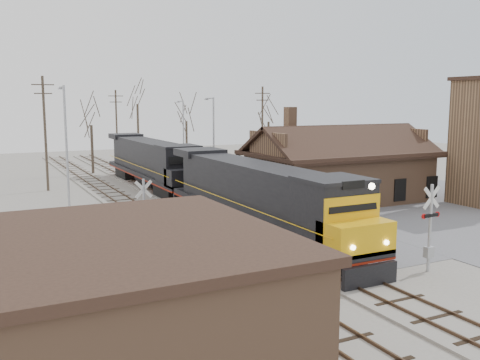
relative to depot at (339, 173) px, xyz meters
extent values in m
plane|color=gray|center=(-11.99, -12.00, -2.41)|extent=(140.00, 140.00, 0.00)
cube|color=#59595E|center=(-11.99, -12.00, -2.39)|extent=(60.00, 9.00, 0.03)
cube|color=#59595E|center=(6.01, -8.00, -2.39)|extent=(22.00, 26.00, 0.03)
cube|color=gray|center=(-11.99, 3.00, -2.35)|extent=(3.40, 90.00, 0.12)
cube|color=#473323|center=(-12.71, 3.00, -2.24)|extent=(0.08, 90.00, 0.14)
cube|color=#473323|center=(-11.27, 3.00, -2.24)|extent=(0.08, 90.00, 0.14)
cube|color=gray|center=(-16.49, 3.00, -2.35)|extent=(3.40, 90.00, 0.12)
cube|color=#473323|center=(-17.21, 3.00, -2.24)|extent=(0.08, 90.00, 0.14)
cube|color=#473323|center=(-15.77, 3.00, -2.24)|extent=(0.08, 90.00, 0.14)
cube|color=#876046|center=(0.01, 0.00, -0.41)|extent=(14.00, 8.00, 4.00)
cube|color=black|center=(0.01, 0.00, 1.69)|extent=(15.20, 9.20, 0.30)
cube|color=black|center=(0.01, -2.30, 2.69)|extent=(15.00, 4.71, 2.66)
cube|color=black|center=(0.01, 2.30, 2.69)|extent=(15.00, 4.71, 2.66)
cube|color=#876046|center=(-3.99, 1.50, 4.39)|extent=(0.80, 0.80, 2.20)
cube|color=#876046|center=(-24.99, -20.00, -0.41)|extent=(12.00, 10.00, 4.00)
cube|color=black|center=(-24.99, -20.00, 1.74)|extent=(12.40, 10.40, 0.30)
cube|color=black|center=(-11.99, -14.28, -1.82)|extent=(2.65, 4.23, 1.06)
cube|color=black|center=(-11.99, -0.53, -1.82)|extent=(2.65, 4.23, 1.06)
cube|color=black|center=(-11.99, -7.40, -0.98)|extent=(3.17, 21.16, 0.37)
cube|color=maroon|center=(-11.99, -7.40, -1.21)|extent=(3.19, 21.16, 0.13)
cube|color=black|center=(-11.99, -6.08, 0.66)|extent=(2.75, 15.34, 2.96)
cube|color=black|center=(-11.99, -15.23, 0.66)|extent=(3.17, 2.96, 2.96)
cube|color=#E4A80C|center=(-11.99, -17.03, -0.24)|extent=(3.17, 1.90, 1.48)
cube|color=black|center=(-11.99, -18.09, -1.82)|extent=(2.96, 0.25, 1.06)
cylinder|color=#FFF2CC|center=(-11.99, -18.01, 2.25)|extent=(0.30, 0.10, 0.30)
cube|color=black|center=(-11.99, 7.38, -1.82)|extent=(2.65, 4.23, 1.06)
cube|color=black|center=(-11.99, 21.13, -1.82)|extent=(2.65, 4.23, 1.06)
cube|color=black|center=(-11.99, 14.26, -0.98)|extent=(3.17, 21.16, 0.37)
cube|color=maroon|center=(-11.99, 14.26, -1.21)|extent=(3.19, 21.16, 0.13)
cube|color=black|center=(-11.99, 15.58, 0.66)|extent=(2.75, 15.34, 2.96)
cube|color=black|center=(-11.99, 6.43, 0.66)|extent=(3.17, 2.96, 2.96)
cube|color=black|center=(-11.99, 4.63, -0.24)|extent=(3.17, 1.90, 1.48)
cube|color=black|center=(-11.99, 3.58, -1.82)|extent=(2.96, 0.25, 1.06)
cylinder|color=#A5A8AD|center=(-7.75, -17.44, -0.22)|extent=(0.15, 0.15, 4.37)
cube|color=silver|center=(-7.75, -17.44, 1.31)|extent=(1.14, 0.13, 1.14)
cube|color=silver|center=(-7.75, -17.44, 1.31)|extent=(1.14, 0.13, 1.14)
cube|color=black|center=(-7.75, -17.44, 0.43)|extent=(0.99, 0.22, 0.16)
cylinder|color=#B20C0C|center=(-8.24, -17.48, 0.43)|extent=(0.27, 0.10, 0.26)
cylinder|color=#B20C0C|center=(-7.26, -17.40, 0.43)|extent=(0.27, 0.10, 0.26)
cube|color=#A5A8AD|center=(-7.75, -17.44, -1.42)|extent=(0.44, 0.33, 0.55)
cylinder|color=#A5A8AD|center=(-18.97, -6.85, -0.41)|extent=(0.14, 0.14, 3.99)
cube|color=silver|center=(-18.97, -6.85, 0.99)|extent=(1.05, 0.06, 1.04)
cube|color=silver|center=(-18.97, -6.85, 0.99)|extent=(1.05, 0.06, 1.04)
cube|color=black|center=(-18.97, -6.85, 0.19)|extent=(0.90, 0.17, 0.15)
cylinder|color=#B20C0C|center=(-18.52, -6.84, 0.19)|extent=(0.24, 0.09, 0.24)
cylinder|color=#B20C0C|center=(-19.42, -6.86, 0.19)|extent=(0.24, 0.09, 0.24)
cube|color=#A5A8AD|center=(-18.97, -6.85, -1.51)|extent=(0.40, 0.30, 0.50)
cylinder|color=#A5A8AD|center=(-21.30, 4.72, 2.35)|extent=(0.18, 0.18, 9.50)
cylinder|color=#A5A8AD|center=(-21.30, 5.62, 7.00)|extent=(0.12, 1.80, 0.12)
cube|color=#A5A8AD|center=(-21.30, 6.42, 6.90)|extent=(0.25, 0.50, 0.12)
cylinder|color=#A5A8AD|center=(-6.82, 10.62, 1.96)|extent=(0.18, 0.18, 8.74)
cylinder|color=#A5A8AD|center=(-6.82, 11.52, 6.24)|extent=(0.12, 1.80, 0.12)
cube|color=#A5A8AD|center=(-6.82, 12.32, 6.14)|extent=(0.25, 0.50, 0.12)
cylinder|color=#A5A8AD|center=(-5.22, 22.92, 1.83)|extent=(0.18, 0.18, 8.47)
cylinder|color=#A5A8AD|center=(-5.22, 23.82, 5.96)|extent=(0.12, 1.80, 0.12)
cube|color=#A5A8AD|center=(-5.22, 24.62, 5.86)|extent=(0.25, 0.50, 0.12)
cylinder|color=#382D23|center=(-21.32, 16.57, 2.93)|extent=(0.24, 0.24, 10.67)
cube|color=#382D23|center=(-21.32, 16.57, 7.47)|extent=(2.00, 0.10, 0.10)
cube|color=#382D23|center=(-21.32, 16.57, 6.67)|extent=(1.60, 0.10, 0.10)
cylinder|color=#382D23|center=(-9.91, 35.71, 2.53)|extent=(0.24, 0.24, 9.87)
cube|color=#382D23|center=(-9.91, 35.71, 6.67)|extent=(2.00, 0.10, 0.10)
cube|color=#382D23|center=(-9.91, 35.71, 5.87)|extent=(1.60, 0.10, 0.10)
cylinder|color=#382D23|center=(3.77, 20.08, 2.65)|extent=(0.24, 0.24, 10.10)
cube|color=#382D23|center=(3.77, 20.08, 6.90)|extent=(2.00, 0.10, 0.10)
cube|color=#382D23|center=(3.77, 20.08, 6.10)|extent=(1.60, 0.10, 0.10)
cylinder|color=#382D23|center=(-15.09, 26.55, 0.42)|extent=(0.32, 0.32, 5.66)
cylinder|color=#382D23|center=(-6.78, 36.38, 1.60)|extent=(0.32, 0.32, 8.01)
cylinder|color=#382D23|center=(-1.65, 31.17, 0.48)|extent=(0.32, 0.32, 5.77)
cylinder|color=#382D23|center=(8.30, 26.47, 0.43)|extent=(0.32, 0.32, 5.66)
camera|label=1|loc=(-27.58, -36.03, 5.93)|focal=40.00mm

